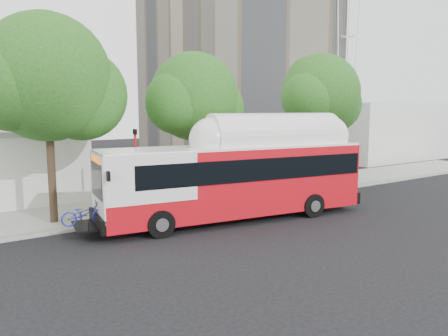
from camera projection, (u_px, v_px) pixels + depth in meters
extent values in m
plane|color=black|center=(276.00, 222.00, 21.15)|extent=(120.00, 120.00, 0.00)
cube|color=gray|center=(205.00, 198.00, 26.45)|extent=(60.00, 5.00, 0.15)
cube|color=gray|center=(230.00, 206.00, 24.32)|extent=(60.00, 0.30, 0.15)
cube|color=maroon|center=(182.00, 213.00, 22.64)|extent=(10.00, 0.32, 0.16)
cylinder|color=#2D2116|center=(51.00, 161.00, 20.19)|extent=(0.36, 0.36, 6.08)
sphere|color=#1D5017|center=(47.00, 77.00, 19.68)|extent=(5.80, 5.80, 5.80)
sphere|color=#1D5017|center=(82.00, 95.00, 20.84)|extent=(4.35, 4.35, 4.35)
cylinder|color=#2D2116|center=(195.00, 156.00, 25.12)|extent=(0.36, 0.36, 5.44)
sphere|color=#1D5017|center=(194.00, 96.00, 24.66)|extent=(5.00, 5.00, 5.00)
sphere|color=#1D5017|center=(212.00, 109.00, 25.69)|extent=(3.75, 3.75, 3.75)
cylinder|color=#2D2116|center=(319.00, 145.00, 30.54)|extent=(0.36, 0.36, 5.76)
sphere|color=#1D5017|center=(321.00, 93.00, 30.05)|extent=(5.40, 5.40, 5.40)
sphere|color=#1D5017|center=(333.00, 104.00, 31.14)|extent=(4.05, 4.05, 4.05)
cube|color=gray|center=(237.00, 6.00, 51.75)|extent=(18.00, 18.00, 35.00)
cube|color=silver|center=(381.00, 130.00, 50.62)|extent=(20.00, 12.00, 6.00)
cube|color=red|center=(235.00, 180.00, 21.31)|extent=(13.41, 4.65, 3.18)
cube|color=black|center=(245.00, 166.00, 21.46)|extent=(12.12, 4.53, 1.04)
cube|color=white|center=(236.00, 147.00, 21.09)|extent=(13.40, 4.56, 0.11)
cube|color=white|center=(274.00, 140.00, 22.02)|extent=(7.24, 3.15, 0.60)
cube|color=black|center=(85.00, 226.00, 18.34)|extent=(1.14, 2.07, 0.07)
imported|color=navy|center=(84.00, 214.00, 18.27)|extent=(0.91, 1.95, 0.99)
cylinder|color=#AB1213|center=(136.00, 177.00, 21.29)|extent=(0.13, 0.13, 4.23)
cube|color=black|center=(135.00, 132.00, 20.99)|extent=(0.05, 0.42, 0.26)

